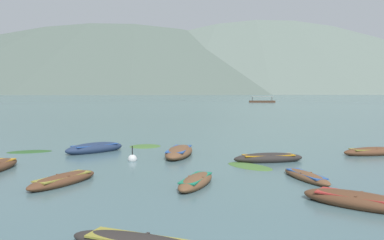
% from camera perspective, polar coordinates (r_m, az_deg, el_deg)
% --- Properties ---
extents(ground_plane, '(6000.00, 6000.00, 0.00)m').
position_cam_1_polar(ground_plane, '(1506.09, 3.85, 3.87)').
color(ground_plane, slate).
extents(mountain_1, '(1510.53, 1510.53, 347.97)m').
position_cam_1_polar(mountain_1, '(1814.89, -20.31, 9.16)').
color(mountain_1, slate).
rests_on(mountain_1, ground).
extents(mountain_2, '(1949.97, 1949.97, 447.76)m').
position_cam_1_polar(mountain_2, '(1620.43, -8.16, 11.79)').
color(mountain_2, '#56665B').
rests_on(mountain_2, ground).
extents(mountain_3, '(1637.37, 1637.37, 483.23)m').
position_cam_1_polar(mountain_3, '(1539.40, 7.59, 12.88)').
color(mountain_3, slate).
rests_on(mountain_3, ground).
extents(rowboat_0, '(1.81, 4.48, 0.69)m').
position_cam_1_polar(rowboat_0, '(23.02, -1.91, -4.75)').
color(rowboat_0, brown).
rests_on(rowboat_0, ground).
extents(rowboat_1, '(4.01, 1.91, 0.61)m').
position_cam_1_polar(rowboat_1, '(21.45, 11.18, -5.54)').
color(rowboat_1, '#2D2826').
rests_on(rowboat_1, ground).
extents(rowboat_2, '(3.99, 2.13, 0.58)m').
position_cam_1_polar(rowboat_2, '(25.78, 25.05, -4.25)').
color(rowboat_2, brown).
rests_on(rowboat_2, ground).
extents(rowboat_4, '(2.35, 3.68, 0.52)m').
position_cam_1_polar(rowboat_4, '(16.88, -18.46, -8.37)').
color(rowboat_4, brown).
rests_on(rowboat_4, ground).
extents(rowboat_5, '(1.77, 3.33, 0.52)m').
position_cam_1_polar(rowboat_5, '(15.75, 0.57, -9.03)').
color(rowboat_5, brown).
rests_on(rowboat_5, ground).
extents(rowboat_8, '(3.59, 3.80, 0.75)m').
position_cam_1_polar(rowboat_8, '(25.19, -14.11, -4.06)').
color(rowboat_8, navy).
rests_on(rowboat_8, ground).
extents(rowboat_10, '(1.88, 3.36, 0.41)m').
position_cam_1_polar(rowboat_10, '(17.53, 16.44, -7.97)').
color(rowboat_10, brown).
rests_on(rowboat_10, ground).
extents(rowboat_11, '(3.75, 3.06, 0.59)m').
position_cam_1_polar(rowboat_11, '(14.09, 23.32, -10.86)').
color(rowboat_11, brown).
rests_on(rowboat_11, ground).
extents(ferry_0, '(9.84, 3.33, 2.54)m').
position_cam_1_polar(ferry_0, '(151.83, 10.27, 2.72)').
color(ferry_0, '#4C3323').
rests_on(ferry_0, ground).
extents(mooring_buoy, '(0.50, 0.50, 0.97)m').
position_cam_1_polar(mooring_buoy, '(21.56, -8.76, -5.68)').
color(mooring_buoy, silver).
rests_on(mooring_buoy, ground).
extents(weed_patch_2, '(2.89, 3.00, 0.14)m').
position_cam_1_polar(weed_patch_2, '(19.95, 8.47, -6.78)').
color(weed_patch_2, '#477033').
rests_on(weed_patch_2, ground).
extents(weed_patch_4, '(3.02, 3.02, 0.14)m').
position_cam_1_polar(weed_patch_4, '(27.19, -6.91, -3.88)').
color(weed_patch_4, '#477033').
rests_on(weed_patch_4, ground).
extents(weed_patch_6, '(2.95, 2.10, 0.14)m').
position_cam_1_polar(weed_patch_6, '(26.58, -22.78, -4.34)').
color(weed_patch_6, '#2D5628').
rests_on(weed_patch_6, ground).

